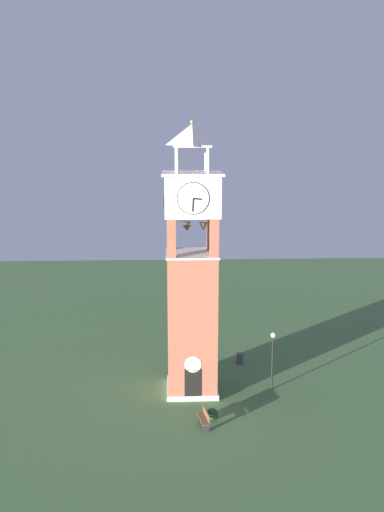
{
  "coord_description": "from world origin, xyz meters",
  "views": [
    {
      "loc": [
        -1.38,
        -35.32,
        17.27
      ],
      "look_at": [
        0.0,
        0.0,
        9.4
      ],
      "focal_mm": 39.17,
      "sensor_mm": 36.0,
      "label": 1
    }
  ],
  "objects_px": {
    "park_bench": "(204,418)",
    "trash_bin": "(240,358)",
    "lamp_post": "(273,351)",
    "clock_tower": "(192,284)"
  },
  "relations": [
    {
      "from": "park_bench",
      "to": "lamp_post",
      "type": "relative_size",
      "value": 0.4
    },
    {
      "from": "park_bench",
      "to": "trash_bin",
      "type": "relative_size",
      "value": 2.07
    },
    {
      "from": "clock_tower",
      "to": "park_bench",
      "type": "height_order",
      "value": "clock_tower"
    },
    {
      "from": "clock_tower",
      "to": "trash_bin",
      "type": "bearing_deg",
      "value": 48.53
    },
    {
      "from": "lamp_post",
      "to": "trash_bin",
      "type": "bearing_deg",
      "value": 109.99
    },
    {
      "from": "park_bench",
      "to": "trash_bin",
      "type": "xyz_separation_m",
      "value": [
        3.28,
        9.13,
        -0.08
      ]
    },
    {
      "from": "lamp_post",
      "to": "park_bench",
      "type": "bearing_deg",
      "value": -136.59
    },
    {
      "from": "trash_bin",
      "to": "park_bench",
      "type": "bearing_deg",
      "value": -109.78
    },
    {
      "from": "park_bench",
      "to": "trash_bin",
      "type": "distance_m",
      "value": 9.71
    },
    {
      "from": "lamp_post",
      "to": "trash_bin",
      "type": "distance_m",
      "value": 5.35
    }
  ]
}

